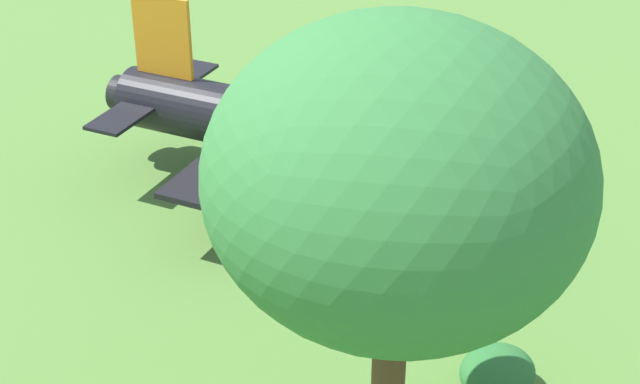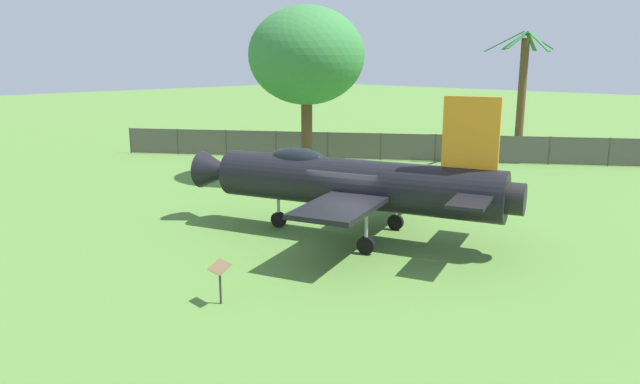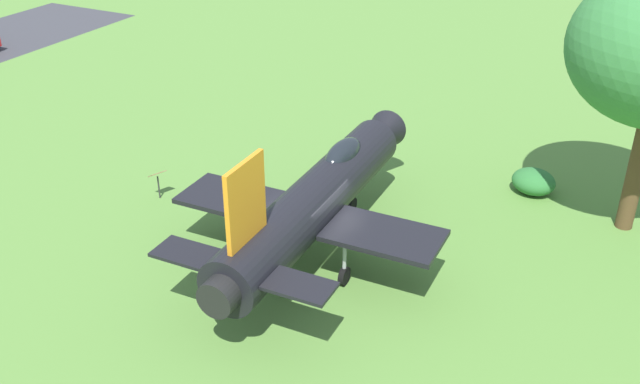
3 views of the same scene
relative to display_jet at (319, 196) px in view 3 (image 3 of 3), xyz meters
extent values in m
plane|color=#568438|center=(0.12, -0.36, -2.03)|extent=(200.00, 200.00, 0.00)
cylinder|color=black|center=(0.12, -0.36, -0.04)|extent=(4.99, 10.41, 1.73)
cone|color=black|center=(-1.75, 5.14, -0.04)|extent=(1.91, 1.99, 1.47)
cylinder|color=black|center=(1.88, -5.52, -0.04)|extent=(1.18, 0.90, 1.04)
ellipsoid|color=black|center=(-0.62, 1.81, 0.70)|extent=(1.56, 2.37, 0.84)
cube|color=orange|center=(1.39, -4.10, 1.98)|extent=(0.71, 1.75, 2.30)
cube|color=black|center=(-2.18, -1.69, -0.26)|extent=(3.98, 3.11, 0.16)
cube|color=black|center=(2.76, -0.01, -0.26)|extent=(3.98, 3.11, 0.16)
cube|color=black|center=(-0.14, -5.06, 0.13)|extent=(2.06, 1.62, 0.10)
cube|color=black|center=(3.20, -3.93, 0.13)|extent=(2.06, 1.62, 0.10)
cylinder|color=#A5A8AD|center=(-0.88, 2.60, -0.97)|extent=(0.12, 0.12, 1.51)
cylinder|color=black|center=(-0.88, 2.60, -1.73)|extent=(0.36, 0.63, 0.60)
cylinder|color=#A5A8AD|center=(-1.03, -1.85, -0.97)|extent=(0.12, 0.12, 1.51)
cylinder|color=black|center=(-1.03, -1.85, -1.73)|extent=(0.36, 0.63, 0.60)
cylinder|color=#A5A8AD|center=(1.94, -0.84, -0.97)|extent=(0.12, 0.12, 1.51)
cylinder|color=black|center=(1.94, -0.84, -1.73)|extent=(0.36, 0.63, 0.60)
cylinder|color=brown|center=(6.61, 8.61, 0.39)|extent=(0.59, 0.59, 4.83)
ellipsoid|color=#2D7033|center=(3.02, 8.59, -1.55)|extent=(1.67, 1.50, 0.95)
cylinder|color=#333333|center=(-6.80, -1.67, -1.58)|extent=(0.06, 0.06, 0.90)
cube|color=olive|center=(-6.80, -1.67, -1.01)|extent=(0.44, 0.63, 0.25)
camera|label=1|loc=(16.77, 16.76, 11.66)|focal=54.81mm
camera|label=2|loc=(-15.41, -13.62, 4.29)|focal=33.03mm
camera|label=3|loc=(14.13, -14.27, 11.05)|focal=40.13mm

